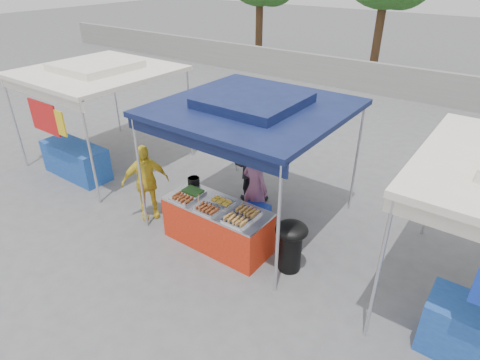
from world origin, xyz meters
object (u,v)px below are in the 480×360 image
Objects in this scene: vendor_woman at (255,188)px; wok_burner at (291,242)px; cooking_pot at (194,181)px; vendor_table at (217,225)px; helper_man at (251,165)px; customer_person at (145,182)px.

wok_burner is at bearing 154.71° from vendor_woman.
wok_burner is 1.50m from vendor_woman.
vendor_woman reaches higher than cooking_pot.
vendor_woman is (-1.26, 0.78, 0.25)m from wok_burner.
cooking_pot is at bearing -159.69° from wok_burner.
vendor_woman reaches higher than vendor_table.
helper_man is (0.41, 1.35, -0.09)m from cooking_pot.
helper_man reaches higher than customer_person.
vendor_woman is (1.00, 0.65, -0.12)m from cooking_pot.
vendor_table is 8.63× the size of cooking_pot.
vendor_table is 1.26× the size of vendor_woman.
customer_person is at bearing 36.38° from vendor_woman.
vendor_table is at bearing -21.48° from cooking_pot.
customer_person is (-1.89, -1.09, -0.00)m from vendor_woman.
cooking_pot is 0.25× the size of wok_burner.
helper_man is at bearing -2.26° from customer_person.
wok_burner is (2.26, -0.13, -0.37)m from cooking_pot.
cooking_pot is 1.01m from customer_person.
vendor_woman is at bearing 33.08° from cooking_pot.
wok_burner is 3.18m from customer_person.
helper_man is at bearing 164.92° from wok_burner.
customer_person is (-1.31, -1.79, -0.04)m from helper_man.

